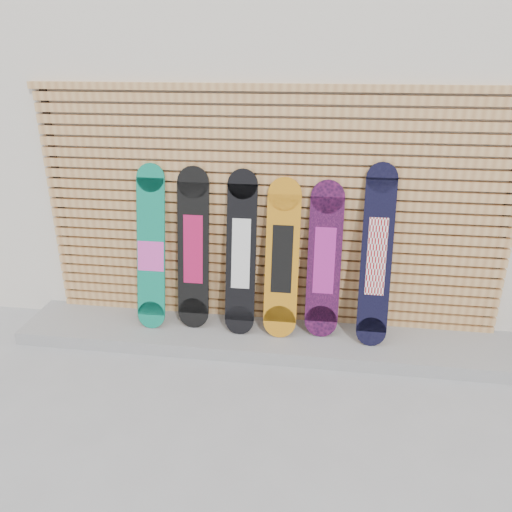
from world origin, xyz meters
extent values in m
plane|color=gray|center=(0.00, 0.00, 0.00)|extent=(80.00, 80.00, 0.00)
cube|color=beige|center=(0.50, 3.50, 1.80)|extent=(12.00, 5.00, 3.60)
cube|color=gray|center=(-0.15, 0.68, 0.06)|extent=(4.60, 0.70, 0.12)
cube|color=#B6814C|center=(-0.15, 0.97, 0.14)|extent=(4.20, 0.05, 0.08)
cube|color=#B6814C|center=(-0.15, 0.97, 0.23)|extent=(4.20, 0.05, 0.08)
cube|color=#B6814C|center=(-0.15, 0.97, 0.33)|extent=(4.20, 0.05, 0.07)
cube|color=#B6814C|center=(-0.15, 0.97, 0.43)|extent=(4.20, 0.05, 0.07)
cube|color=#B6814C|center=(-0.15, 0.97, 0.53)|extent=(4.20, 0.05, 0.07)
cube|color=#B6814C|center=(-0.15, 0.97, 0.62)|extent=(4.20, 0.05, 0.07)
cube|color=#B6814C|center=(-0.15, 0.97, 0.72)|extent=(4.20, 0.05, 0.07)
cube|color=#B6814C|center=(-0.15, 0.97, 0.82)|extent=(4.20, 0.05, 0.07)
cube|color=#B6814C|center=(-0.15, 0.97, 0.91)|extent=(4.20, 0.05, 0.07)
cube|color=#B6814C|center=(-0.15, 0.97, 1.01)|extent=(4.20, 0.05, 0.08)
cube|color=#B6814C|center=(-0.15, 0.97, 1.11)|extent=(4.20, 0.05, 0.08)
cube|color=#B6814C|center=(-0.15, 0.97, 1.20)|extent=(4.20, 0.05, 0.08)
cube|color=#B6814C|center=(-0.15, 0.97, 1.30)|extent=(4.20, 0.05, 0.08)
cube|color=#B6814C|center=(-0.15, 0.97, 1.40)|extent=(4.20, 0.05, 0.08)
cube|color=#B6814C|center=(-0.15, 0.97, 1.50)|extent=(4.20, 0.05, 0.08)
cube|color=#B6814C|center=(-0.15, 0.97, 1.59)|extent=(4.20, 0.05, 0.08)
cube|color=#B6814C|center=(-0.15, 0.97, 1.69)|extent=(4.20, 0.05, 0.08)
cube|color=#B6814C|center=(-0.15, 0.97, 1.79)|extent=(4.20, 0.05, 0.08)
cube|color=#B6814C|center=(-0.15, 0.97, 1.88)|extent=(4.20, 0.05, 0.08)
cube|color=#B6814C|center=(-0.15, 0.97, 1.98)|extent=(4.20, 0.05, 0.08)
cube|color=#B6814C|center=(-0.15, 0.97, 2.08)|extent=(4.20, 0.05, 0.08)
cube|color=#B6814C|center=(-0.15, 0.97, 2.17)|extent=(4.20, 0.05, 0.08)
cube|color=black|center=(-2.17, 0.99, 1.12)|extent=(0.06, 0.04, 2.23)
cube|color=black|center=(1.87, 0.99, 1.12)|extent=(0.06, 0.04, 2.23)
cube|color=#B6814C|center=(-0.15, 0.97, 2.26)|extent=(4.26, 0.07, 0.06)
cube|color=#0C755B|center=(-1.22, 0.77, 0.87)|extent=(0.26, 0.30, 1.25)
cylinder|color=#0C755B|center=(-1.22, 0.63, 0.25)|extent=(0.26, 0.08, 0.26)
cylinder|color=#0C755B|center=(-1.22, 0.91, 1.49)|extent=(0.26, 0.08, 0.26)
cube|color=#E450B9|center=(-1.22, 0.75, 0.79)|extent=(0.25, 0.09, 0.28)
cube|color=black|center=(-0.83, 0.80, 0.86)|extent=(0.29, 0.24, 1.20)
cylinder|color=black|center=(-0.83, 0.69, 0.26)|extent=(0.29, 0.07, 0.29)
cylinder|color=black|center=(-0.83, 0.91, 1.46)|extent=(0.29, 0.07, 0.29)
cube|color=maroon|center=(-0.83, 0.80, 0.86)|extent=(0.18, 0.14, 0.63)
cube|color=black|center=(-0.38, 0.77, 0.86)|extent=(0.27, 0.29, 1.21)
cylinder|color=black|center=(-0.38, 0.64, 0.25)|extent=(0.27, 0.08, 0.27)
cylinder|color=black|center=(-0.38, 0.91, 1.46)|extent=(0.27, 0.08, 0.27)
cube|color=silver|center=(-0.38, 0.77, 0.86)|extent=(0.17, 0.16, 0.62)
cube|color=#BC7414|center=(-0.01, 0.77, 0.83)|extent=(0.30, 0.28, 1.13)
cylinder|color=#BC7414|center=(-0.01, 0.64, 0.27)|extent=(0.30, 0.09, 0.30)
cylinder|color=#BC7414|center=(-0.01, 0.90, 1.39)|extent=(0.30, 0.09, 0.30)
cube|color=black|center=(-0.01, 0.77, 0.83)|extent=(0.18, 0.16, 0.60)
cube|color=black|center=(0.36, 0.80, 0.82)|extent=(0.30, 0.23, 1.11)
cylinder|color=black|center=(0.36, 0.70, 0.27)|extent=(0.30, 0.08, 0.30)
cylinder|color=black|center=(0.36, 0.91, 1.37)|extent=(0.30, 0.08, 0.30)
cube|color=#A32085|center=(0.36, 0.80, 0.82)|extent=(0.18, 0.14, 0.59)
cube|color=black|center=(0.80, 0.75, 0.90)|extent=(0.26, 0.32, 1.31)
cylinder|color=black|center=(0.80, 0.60, 0.25)|extent=(0.26, 0.08, 0.26)
cylinder|color=black|center=(0.80, 0.90, 1.56)|extent=(0.26, 0.08, 0.26)
cube|color=white|center=(0.80, 0.75, 0.90)|extent=(0.16, 0.18, 0.66)
camera|label=1|loc=(0.32, -3.31, 2.55)|focal=35.00mm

